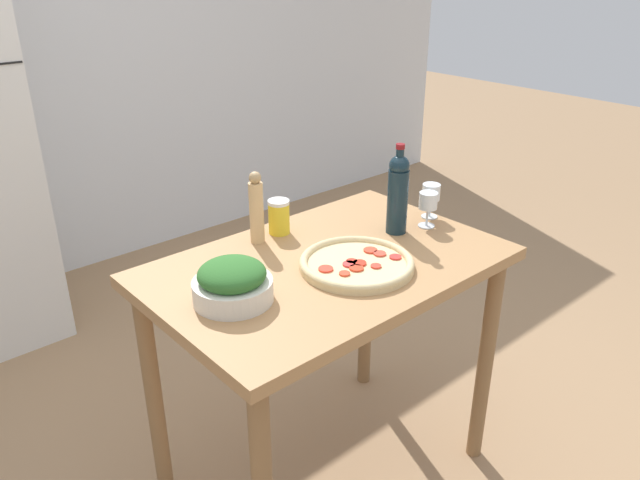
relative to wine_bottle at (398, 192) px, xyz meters
The scene contains 10 objects.
ground_plane 1.09m from the wine_bottle, behind, with size 14.00×14.00×0.00m, color #9E7A56.
wall_back 2.31m from the wine_bottle, 98.23° to the left, with size 6.40×0.08×2.60m.
prep_counter 0.43m from the wine_bottle, behind, with size 1.12×0.73×0.90m.
wine_bottle is the anchor object (origin of this frame).
wine_glass_near 0.14m from the wine_bottle, 18.77° to the right, with size 0.07×0.07×0.13m.
wine_glass_far 0.20m from the wine_bottle, ahead, with size 0.07×0.07×0.13m.
pepper_mill 0.48m from the wine_bottle, 148.46° to the left, with size 0.05×0.05×0.25m.
salad_bowl 0.70m from the wine_bottle, behind, with size 0.23×0.23×0.12m.
homemade_pizza 0.34m from the wine_bottle, 160.42° to the right, with size 0.36×0.36×0.03m.
salt_canister 0.42m from the wine_bottle, 139.92° to the left, with size 0.07×0.07×0.12m.
Camera 1 is at (-1.18, -1.31, 1.79)m, focal length 35.00 mm.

